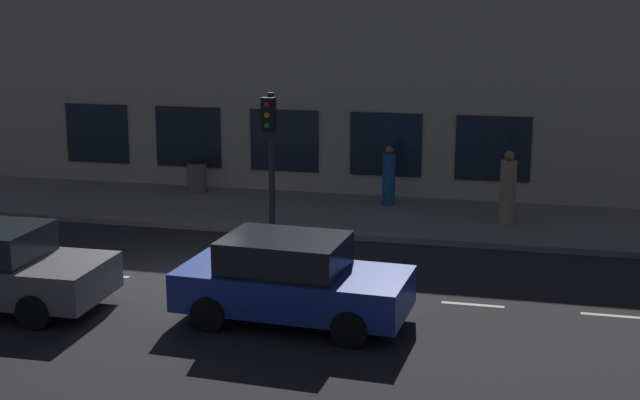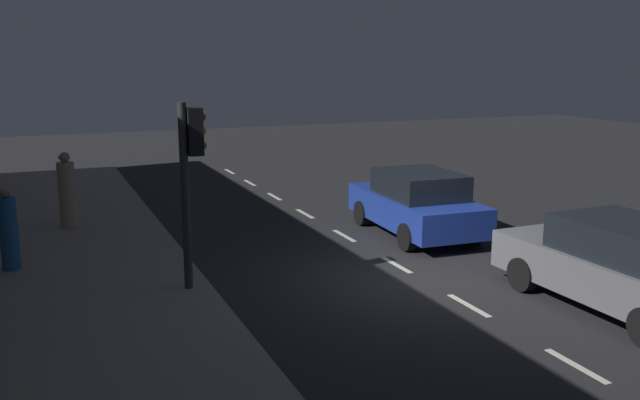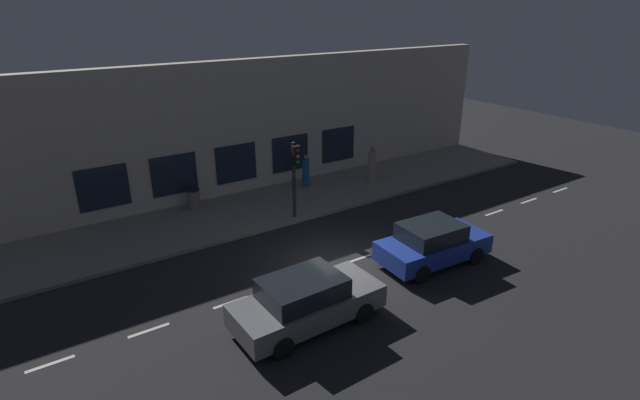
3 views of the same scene
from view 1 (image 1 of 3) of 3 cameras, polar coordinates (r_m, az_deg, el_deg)
name	(u,v)px [view 1 (image 1 of 3)]	position (r m, az deg, el deg)	size (l,w,h in m)	color
ground_plane	(173,281)	(18.59, -9.57, -5.22)	(60.00, 60.00, 0.00)	#232326
sidewalk	(263,210)	(24.22, -3.77, -0.64)	(4.50, 32.00, 0.15)	gray
building_facade	(287,87)	(26.11, -2.18, 7.40)	(0.65, 32.00, 6.49)	beige
lane_centre_line	(218,284)	(18.23, -6.66, -5.48)	(0.12, 27.20, 0.01)	beige
traffic_light	(270,138)	(21.70, -3.29, 4.09)	(0.50, 0.32, 3.37)	#2D2D30
parked_car_0	(291,280)	(15.86, -1.89, -5.23)	(2.13, 4.25, 1.58)	#1E389E
pedestrian_0	(389,178)	(24.39, 4.50, 1.46)	(0.36, 0.36, 1.65)	#1E5189
pedestrian_1	(508,190)	(22.85, 12.15, 0.67)	(0.43, 0.43, 1.86)	gray
trash_bin	(197,176)	(26.32, -8.03, 1.56)	(0.60, 0.60, 0.93)	slate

